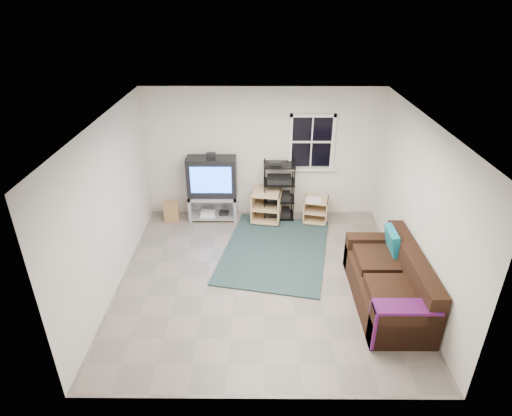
{
  "coord_description": "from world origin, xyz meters",
  "views": [
    {
      "loc": [
        -0.08,
        -5.65,
        4.21
      ],
      "look_at": [
        -0.12,
        0.4,
        1.08
      ],
      "focal_mm": 30.0,
      "sensor_mm": 36.0,
      "label": 1
    }
  ],
  "objects_px": {
    "av_rack": "(279,194)",
    "side_table_left": "(267,204)",
    "tv_unit": "(212,183)",
    "side_table_right": "(316,208)",
    "sofa": "(390,284)"
  },
  "relations": [
    {
      "from": "side_table_left",
      "to": "sofa",
      "type": "xyz_separation_m",
      "value": [
        1.77,
        -2.53,
        -0.02
      ]
    },
    {
      "from": "av_rack",
      "to": "side_table_left",
      "type": "bearing_deg",
      "value": -157.15
    },
    {
      "from": "av_rack",
      "to": "side_table_right",
      "type": "bearing_deg",
      "value": -11.33
    },
    {
      "from": "sofa",
      "to": "side_table_left",
      "type": "bearing_deg",
      "value": 125.01
    },
    {
      "from": "tv_unit",
      "to": "side_table_left",
      "type": "height_order",
      "value": "tv_unit"
    },
    {
      "from": "side_table_left",
      "to": "sofa",
      "type": "height_order",
      "value": "sofa"
    },
    {
      "from": "av_rack",
      "to": "side_table_left",
      "type": "height_order",
      "value": "av_rack"
    },
    {
      "from": "tv_unit",
      "to": "side_table_left",
      "type": "bearing_deg",
      "value": -4.22
    },
    {
      "from": "side_table_left",
      "to": "side_table_right",
      "type": "bearing_deg",
      "value": -2.79
    },
    {
      "from": "tv_unit",
      "to": "sofa",
      "type": "xyz_separation_m",
      "value": [
        2.85,
        -2.61,
        -0.45
      ]
    },
    {
      "from": "av_rack",
      "to": "sofa",
      "type": "xyz_separation_m",
      "value": [
        1.54,
        -2.63,
        -0.2
      ]
    },
    {
      "from": "sofa",
      "to": "tv_unit",
      "type": "bearing_deg",
      "value": 137.52
    },
    {
      "from": "side_table_right",
      "to": "av_rack",
      "type": "bearing_deg",
      "value": 168.67
    },
    {
      "from": "tv_unit",
      "to": "side_table_right",
      "type": "distance_m",
      "value": 2.11
    },
    {
      "from": "av_rack",
      "to": "side_table_right",
      "type": "xyz_separation_m",
      "value": [
        0.74,
        -0.15,
        -0.23
      ]
    }
  ]
}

